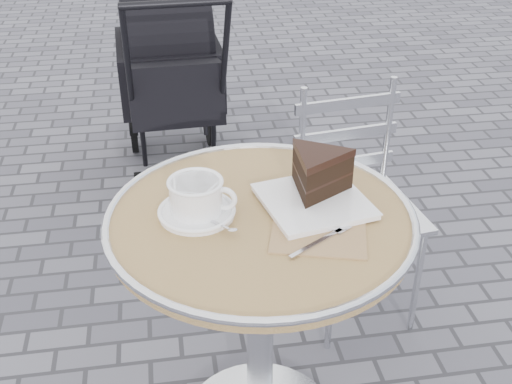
{
  "coord_description": "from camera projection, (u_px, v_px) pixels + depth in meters",
  "views": [
    {
      "loc": [
        -0.2,
        -1.21,
        1.54
      ],
      "look_at": [
        -0.01,
        0.03,
        0.78
      ],
      "focal_mm": 45.0,
      "sensor_mm": 36.0,
      "label": 1
    }
  ],
  "objects": [
    {
      "name": "cappuccino_set",
      "position": [
        197.0,
        200.0,
        1.45
      ],
      "size": [
        0.18,
        0.19,
        0.09
      ],
      "rotation": [
        0.0,
        0.0,
        -0.32
      ],
      "color": "white",
      "rests_on": "cafe_table"
    },
    {
      "name": "cafe_table",
      "position": [
        260.0,
        272.0,
        1.55
      ],
      "size": [
        0.72,
        0.72,
        0.74
      ],
      "color": "silver",
      "rests_on": "ground"
    },
    {
      "name": "baby_stroller",
      "position": [
        172.0,
        84.0,
        2.94
      ],
      "size": [
        0.47,
        0.94,
        0.96
      ],
      "rotation": [
        0.0,
        0.0,
        0.04
      ],
      "color": "black",
      "rests_on": "ground"
    },
    {
      "name": "cake_plate_set",
      "position": [
        317.0,
        179.0,
        1.5
      ],
      "size": [
        0.27,
        0.36,
        0.12
      ],
      "rotation": [
        0.0,
        0.0,
        0.21
      ],
      "color": "#9B7555",
      "rests_on": "cafe_table"
    },
    {
      "name": "bistro_chair",
      "position": [
        351.0,
        177.0,
        2.09
      ],
      "size": [
        0.4,
        0.4,
        0.8
      ],
      "rotation": [
        0.0,
        0.0,
        0.14
      ],
      "color": "silver",
      "rests_on": "ground"
    }
  ]
}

